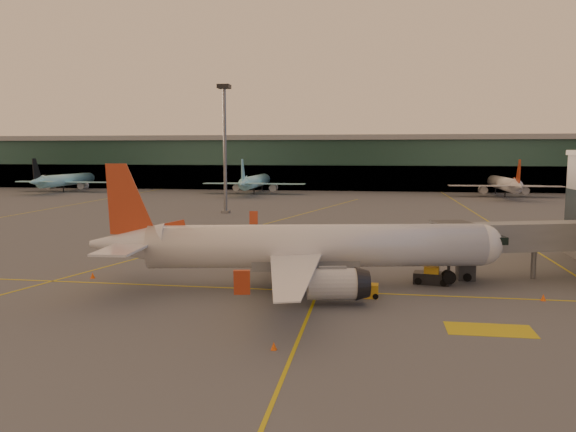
# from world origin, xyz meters

# --- Properties ---
(ground) EXTENTS (600.00, 600.00, 0.00)m
(ground) POSITION_xyz_m (0.00, 0.00, 0.00)
(ground) COLOR #4C4F54
(ground) RESTS_ON ground
(taxi_markings) EXTENTS (100.12, 173.00, 0.01)m
(taxi_markings) POSITION_xyz_m (-7.32, 44.49, 0.01)
(taxi_markings) COLOR gold
(taxi_markings) RESTS_ON ground
(terminal) EXTENTS (400.00, 20.00, 17.60)m
(terminal) POSITION_xyz_m (0.00, 141.79, 8.76)
(terminal) COLOR #19382D
(terminal) RESTS_ON ground
(mast_west_near) EXTENTS (2.40, 2.40, 25.60)m
(mast_west_near) POSITION_xyz_m (-20.00, 66.00, 14.86)
(mast_west_near) COLOR slate
(mast_west_near) RESTS_ON ground
(distant_aircraft_row) EXTENTS (290.00, 34.00, 13.00)m
(distant_aircraft_row) POSITION_xyz_m (-21.00, 118.00, 0.00)
(distant_aircraft_row) COLOR #98EFFF
(distant_aircraft_row) RESTS_ON ground
(main_airplane) EXTENTS (37.49, 34.04, 11.38)m
(main_airplane) POSITION_xyz_m (3.46, 6.11, 3.70)
(main_airplane) COLOR silver
(main_airplane) RESTS_ON ground
(jet_bridge) EXTENTS (21.02, 9.01, 5.70)m
(jet_bridge) POSITION_xyz_m (26.61, 13.83, 3.89)
(jet_bridge) COLOR slate
(jet_bridge) RESTS_ON ground
(catering_truck) EXTENTS (5.75, 4.22, 4.10)m
(catering_truck) POSITION_xyz_m (3.23, 11.78, 2.33)
(catering_truck) COLOR #B43919
(catering_truck) RESTS_ON ground
(gpu_cart) EXTENTS (2.06, 1.29, 1.17)m
(gpu_cart) POSITION_xyz_m (9.32, 3.58, 0.57)
(gpu_cart) COLOR gold
(gpu_cart) RESTS_ON ground
(pushback_tug) EXTENTS (3.49, 2.25, 1.68)m
(pushback_tug) POSITION_xyz_m (15.30, 9.56, 0.68)
(pushback_tug) COLOR black
(pushback_tug) RESTS_ON ground
(cone_nose) EXTENTS (0.44, 0.44, 0.57)m
(cone_nose) POSITION_xyz_m (23.99, 4.75, 0.27)
(cone_nose) COLOR #FF5C0D
(cone_nose) RESTS_ON ground
(cone_tail) EXTENTS (0.46, 0.46, 0.58)m
(cone_tail) POSITION_xyz_m (-17.51, 6.77, 0.28)
(cone_tail) COLOR #FF5C0D
(cone_tail) RESTS_ON ground
(cone_wing_right) EXTENTS (0.41, 0.41, 0.52)m
(cone_wing_right) POSITION_xyz_m (3.73, -10.23, 0.25)
(cone_wing_right) COLOR #FF5C0D
(cone_wing_right) RESTS_ON ground
(cone_wing_left) EXTENTS (0.40, 0.40, 0.51)m
(cone_wing_left) POSITION_xyz_m (3.78, 23.92, 0.25)
(cone_wing_left) COLOR #FF5C0D
(cone_wing_left) RESTS_ON ground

